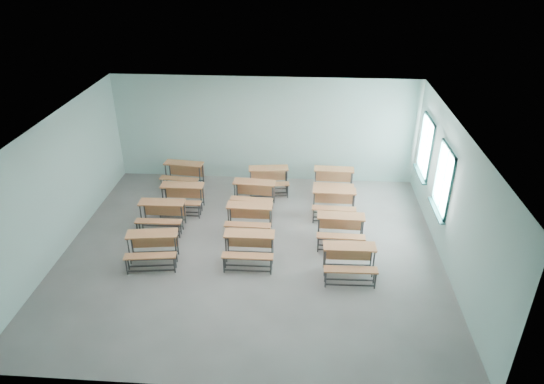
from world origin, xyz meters
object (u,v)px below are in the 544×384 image
at_px(desk_unit_r1c0, 162,212).
at_px(desk_unit_r3c1, 269,176).
at_px(desk_unit_r0c0, 152,244).
at_px(desk_unit_r0c1, 249,244).
at_px(desk_unit_r1c1, 249,215).
at_px(desk_unit_r3c2, 334,177).
at_px(desk_unit_r1c2, 341,226).
at_px(desk_unit_r2c1, 254,191).
at_px(desk_unit_r2c0, 182,194).
at_px(desk_unit_r3c0, 183,171).
at_px(desk_unit_r0c2, 349,257).
at_px(desk_unit_r2c2, 334,200).

distance_m(desk_unit_r1c0, desk_unit_r3c1, 3.41).
height_order(desk_unit_r0c0, desk_unit_r0c1, same).
bearing_deg(desk_unit_r1c1, desk_unit_r0c1, -83.16).
xyz_separation_m(desk_unit_r0c1, desk_unit_r3c2, (2.08, 3.59, 0.00)).
distance_m(desk_unit_r1c2, desk_unit_r2c1, 2.83).
relative_size(desk_unit_r3c1, desk_unit_r3c2, 1.05).
xyz_separation_m(desk_unit_r0c1, desk_unit_r1c2, (2.14, 0.94, 0.00)).
xyz_separation_m(desk_unit_r2c0, desk_unit_r3c0, (-0.30, 1.41, 0.00)).
bearing_deg(desk_unit_r3c2, desk_unit_r0c1, -118.14).
xyz_separation_m(desk_unit_r0c2, desk_unit_r2c1, (-2.43, 2.94, 0.00)).
bearing_deg(desk_unit_r0c2, desk_unit_r2c2, 93.55).
bearing_deg(desk_unit_r3c0, desk_unit_r0c1, -50.50).
relative_size(desk_unit_r0c1, desk_unit_r2c2, 0.99).
relative_size(desk_unit_r0c1, desk_unit_r1c2, 0.99).
bearing_deg(desk_unit_r2c0, desk_unit_r2c1, 8.56).
relative_size(desk_unit_r0c0, desk_unit_r3c2, 1.06).
xyz_separation_m(desk_unit_r0c1, desk_unit_r3c1, (0.17, 3.53, 0.00)).
height_order(desk_unit_r0c1, desk_unit_r1c1, same).
distance_m(desk_unit_r0c1, desk_unit_r3c0, 4.40).
height_order(desk_unit_r0c2, desk_unit_r3c1, same).
relative_size(desk_unit_r0c0, desk_unit_r2c1, 1.03).
height_order(desk_unit_r2c2, desk_unit_r3c1, same).
relative_size(desk_unit_r2c0, desk_unit_r2c1, 0.97).
bearing_deg(desk_unit_r0c2, desk_unit_r2c1, 128.06).
xyz_separation_m(desk_unit_r1c0, desk_unit_r1c2, (4.54, -0.36, 0.00)).
xyz_separation_m(desk_unit_r1c1, desk_unit_r2c2, (2.17, 0.96, 0.00)).
distance_m(desk_unit_r0c0, desk_unit_r3c2, 5.70).
distance_m(desk_unit_r1c1, desk_unit_r3c2, 3.19).
relative_size(desk_unit_r1c1, desk_unit_r3c0, 0.94).
bearing_deg(desk_unit_r0c1, desk_unit_r3c0, 122.77).
relative_size(desk_unit_r1c1, desk_unit_r3c1, 0.94).
bearing_deg(desk_unit_r3c0, desk_unit_r2c1, -19.63).
height_order(desk_unit_r0c0, desk_unit_r0c2, same).
xyz_separation_m(desk_unit_r1c0, desk_unit_r2c0, (0.30, 0.98, 0.00)).
bearing_deg(desk_unit_r1c0, desk_unit_r3c1, 39.93).
relative_size(desk_unit_r2c1, desk_unit_r2c2, 1.03).
height_order(desk_unit_r0c0, desk_unit_r3c2, same).
bearing_deg(desk_unit_r1c0, desk_unit_r1c1, -1.00).
bearing_deg(desk_unit_r0c1, desk_unit_r1c2, 23.36).
relative_size(desk_unit_r3c0, desk_unit_r3c1, 0.99).
distance_m(desk_unit_r1c0, desk_unit_r3c0, 2.38).
xyz_separation_m(desk_unit_r0c2, desk_unit_r1c0, (-4.66, 1.64, 0.00)).
xyz_separation_m(desk_unit_r2c1, desk_unit_r2c2, (2.20, -0.33, 0.00)).
relative_size(desk_unit_r0c0, desk_unit_r1c1, 1.07).
bearing_deg(desk_unit_r3c0, desk_unit_r1c0, -83.57).
height_order(desk_unit_r1c1, desk_unit_r3c2, same).
bearing_deg(desk_unit_r2c1, desk_unit_r0c1, -82.30).
xyz_separation_m(desk_unit_r1c2, desk_unit_r3c1, (-1.96, 2.59, 0.00)).
distance_m(desk_unit_r1c0, desk_unit_r1c1, 2.26).
xyz_separation_m(desk_unit_r1c0, desk_unit_r3c0, (-0.00, 2.38, 0.00)).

